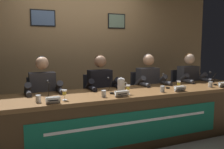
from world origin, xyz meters
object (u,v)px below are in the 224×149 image
Objects in this scene: nameplate_far_right at (223,85)px; nameplate_center at (122,94)px; panelist_center at (102,88)px; water_cup_right at (162,89)px; panelist_left at (43,93)px; panelist_right at (150,85)px; microphone_right at (166,83)px; water_cup_far_right at (210,85)px; water_pitcher_central at (121,85)px; chair_far_right at (183,94)px; chair_left at (42,109)px; chair_center at (97,103)px; water_cup_left at (38,99)px; panelist_far_right at (191,82)px; microphone_left at (49,93)px; juice_glass_right at (179,84)px; microphone_far_right at (214,80)px; juice_glass_center at (128,88)px; juice_glass_left at (64,93)px; chair_right at (144,98)px; microphone_center at (111,88)px; conference_table at (116,109)px; nameplate_left at (53,100)px; water_cup_center at (104,94)px; nameplate_right at (180,89)px.

nameplate_center is at bearing -179.83° from nameplate_far_right.
panelist_center is 0.94m from water_cup_right.
panelist_left is 1.75m from panelist_right.
water_cup_far_right is (0.69, -0.20, -0.04)m from microphone_right.
water_pitcher_central is (1.01, -0.42, 0.11)m from panelist_left.
chair_far_right is at bearing 36.13° from microphone_right.
chair_left and chair_center have the same top height.
panelist_far_right is (2.77, 0.61, -0.05)m from water_cup_left.
water_cup_right is (0.66, 0.06, -0.00)m from nameplate_center.
microphone_left is 1.74× the size of juice_glass_right.
microphone_right and microphone_far_right have the same top height.
juice_glass_center is (0.15, -0.61, 0.10)m from panelist_center.
nameplate_center is 1.15× the size of nameplate_far_right.
water_cup_left and water_cup_right have the same top height.
microphone_far_right is (2.51, 0.13, -0.01)m from juice_glass_left.
panelist_center reaches higher than water_cup_far_right.
microphone_center is at bearing -144.11° from chair_right.
conference_table is at bearing 89.29° from nameplate_center.
nameplate_left is 1.88× the size of water_cup_far_right.
nameplate_left is 0.66m from water_cup_center.
water_cup_left is at bearing -177.41° from microphone_far_right.
juice_glass_right is 1.15m from chair_far_right.
nameplate_far_right is 0.19m from water_cup_far_right.
chair_far_right reaches higher than nameplate_right.
conference_table is 3.78× the size of panelist_far_right.
water_pitcher_central is (-1.62, -0.62, 0.39)m from chair_far_right.
nameplate_right is 0.14× the size of panelist_far_right.
juice_glass_right is 0.36m from water_cup_right.
panelist_center is 0.48m from microphone_center.
panelist_far_right is (1.10, 0.66, -0.05)m from water_cup_right.
nameplate_center is 0.19m from juice_glass_center.
microphone_left is 1.76m from microphone_right.
panelist_far_right is at bearing 14.56° from microphone_center.
chair_right is at bearing 90.00° from panelist_right.
water_cup_left is at bearing 176.61° from nameplate_right.
juice_glass_right reaches higher than nameplate_center.
microphone_far_right is at bearing 34.22° from water_cup_far_right.
panelist_center reaches higher than juice_glass_center.
water_cup_right is at bearing -167.06° from juice_glass_right.
juice_glass_left is at bearing -0.94° from water_cup_left.
panelist_left reaches higher than microphone_far_right.
panelist_center reaches higher than microphone_center.
microphone_center is at bearing 45.92° from water_cup_center.
panelist_far_right reaches higher than chair_right.
chair_center is 5.14× the size of nameplate_right.
panelist_center is at bearing 157.82° from nameplate_far_right.
microphone_center is 2.54× the size of water_cup_right.
microphone_center reaches higher than water_cup_center.
conference_table is 5.13× the size of chair_right.
panelist_left reaches higher than water_pitcher_central.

